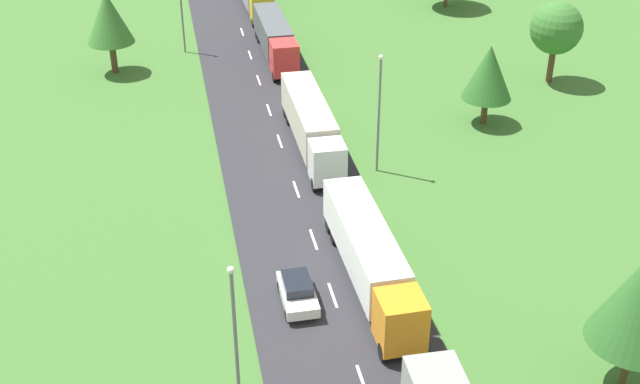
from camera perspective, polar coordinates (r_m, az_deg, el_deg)
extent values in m
cube|color=#2B2B30|center=(43.54, 2.85, -12.70)|extent=(10.00, 140.00, 0.06)
cube|color=white|center=(43.31, 2.94, -12.92)|extent=(0.16, 2.40, 0.01)
cube|color=white|center=(48.73, 0.89, -7.15)|extent=(0.16, 2.40, 0.01)
cube|color=white|center=(53.54, -0.45, -3.30)|extent=(0.16, 2.40, 0.01)
cube|color=white|center=(59.07, -1.65, 0.19)|extent=(0.16, 2.40, 0.01)
cube|color=white|center=(65.86, -2.80, 3.53)|extent=(0.16, 2.40, 0.01)
cube|color=white|center=(71.28, -3.55, 5.69)|extent=(0.16, 2.40, 0.01)
cube|color=white|center=(77.42, -4.26, 7.72)|extent=(0.16, 2.40, 0.01)
cube|color=white|center=(83.56, -4.86, 9.44)|extent=(0.16, 2.40, 0.01)
cube|color=white|center=(90.07, -5.41, 10.97)|extent=(0.16, 2.40, 0.01)
cube|color=orange|center=(44.04, 5.58, -8.82)|extent=(2.49, 2.51, 2.90)
cube|color=black|center=(42.86, 6.08, -9.24)|extent=(2.10, 0.15, 1.28)
cube|color=white|center=(49.53, 3.09, -3.50)|extent=(2.74, 11.45, 2.64)
cube|color=black|center=(50.39, 3.04, -4.93)|extent=(1.13, 10.84, 0.24)
cylinder|color=black|center=(44.81, 7.02, -10.54)|extent=(0.37, 1.01, 1.00)
cylinder|color=black|center=(44.27, 4.40, -10.97)|extent=(0.37, 1.01, 1.00)
cylinder|color=black|center=(53.40, 3.17, -2.81)|extent=(0.37, 1.01, 1.00)
cylinder|color=black|center=(52.95, 0.98, -3.08)|extent=(0.37, 1.01, 1.00)
cylinder|color=black|center=(54.51, 2.80, -2.05)|extent=(0.37, 1.01, 1.00)
cylinder|color=black|center=(54.07, 0.65, -2.30)|extent=(0.37, 1.01, 1.00)
cube|color=white|center=(58.64, 0.52, 2.11)|extent=(2.45, 2.36, 2.86)
cube|color=black|center=(57.43, 0.74, 2.05)|extent=(2.10, 0.11, 1.26)
cube|color=beige|center=(64.89, -0.80, 5.31)|extent=(2.54, 11.50, 2.83)
cube|color=black|center=(65.59, -0.79, 4.03)|extent=(0.93, 10.93, 0.24)
cylinder|color=black|center=(59.03, 1.62, 0.72)|extent=(0.35, 1.00, 1.00)
cylinder|color=black|center=(58.64, -0.38, 0.52)|extent=(0.35, 1.00, 1.00)
cylinder|color=black|center=(68.86, -0.46, 5.28)|extent=(0.35, 1.00, 1.00)
cylinder|color=black|center=(68.54, -2.20, 5.13)|extent=(0.35, 1.00, 1.00)
cylinder|color=black|center=(70.09, -0.68, 5.75)|extent=(0.35, 1.00, 1.00)
cylinder|color=black|center=(69.77, -2.38, 5.60)|extent=(0.35, 1.00, 1.00)
cube|color=red|center=(77.08, -2.49, 9.26)|extent=(2.46, 2.79, 2.97)
cube|color=black|center=(75.67, -2.33, 9.29)|extent=(2.10, 0.11, 1.31)
cube|color=#4C5156|center=(83.44, -3.28, 11.04)|extent=(2.56, 10.35, 2.71)
cube|color=black|center=(83.97, -3.25, 10.03)|extent=(0.96, 9.83, 0.24)
cylinder|color=black|center=(77.15, -1.60, 8.11)|extent=(0.36, 1.00, 1.00)
cylinder|color=black|center=(76.85, -3.16, 7.99)|extent=(0.36, 1.00, 1.00)
cylinder|color=black|center=(87.03, -2.86, 10.72)|extent=(0.36, 1.00, 1.00)
cylinder|color=black|center=(86.76, -4.26, 10.61)|extent=(0.36, 1.00, 1.00)
cylinder|color=black|center=(88.19, -2.99, 10.98)|extent=(0.36, 1.00, 1.00)
cylinder|color=black|center=(87.92, -4.37, 10.87)|extent=(0.36, 1.00, 1.00)
cube|color=yellow|center=(91.47, -4.04, 12.68)|extent=(2.50, 2.31, 3.06)
cube|color=black|center=(90.31, -3.94, 12.81)|extent=(2.10, 0.16, 1.35)
cube|color=black|center=(98.80, -4.71, 13.13)|extent=(1.21, 11.10, 0.24)
cylinder|color=black|center=(91.58, -3.28, 11.71)|extent=(0.38, 1.01, 1.00)
cylinder|color=black|center=(91.28, -4.61, 11.60)|extent=(0.38, 1.01, 1.00)
cube|color=white|center=(47.77, -1.55, -7.07)|extent=(1.90, 4.01, 0.65)
cube|color=black|center=(47.56, -1.60, -6.34)|extent=(1.60, 2.25, 0.58)
cylinder|color=black|center=(47.04, -0.23, -8.26)|extent=(0.22, 0.64, 0.64)
cylinder|color=black|center=(46.81, -2.28, -8.50)|extent=(0.22, 0.64, 0.64)
cylinder|color=black|center=(49.16, -0.85, -6.31)|extent=(0.22, 0.64, 0.64)
cylinder|color=black|center=(48.94, -2.80, -6.54)|extent=(0.22, 0.64, 0.64)
cylinder|color=slate|center=(38.99, -5.83, -10.62)|extent=(0.18, 0.18, 8.52)
sphere|color=silver|center=(36.28, -6.19, -5.39)|extent=(0.36, 0.36, 0.36)
cylinder|color=slate|center=(59.78, 4.09, 5.22)|extent=(0.18, 0.18, 8.85)
sphere|color=silver|center=(58.00, 4.25, 9.28)|extent=(0.36, 0.36, 0.36)
cylinder|color=slate|center=(84.14, -9.51, 11.82)|extent=(0.18, 0.18, 7.14)
cylinder|color=#513823|center=(44.78, 20.45, -11.03)|extent=(0.38, 0.38, 3.05)
cylinder|color=#513823|center=(81.08, -14.10, 9.03)|extent=(0.61, 0.61, 2.97)
cone|color=#38702D|center=(79.80, -14.45, 11.63)|extent=(4.39, 4.39, 4.83)
cylinder|color=#513823|center=(79.39, 15.69, 8.50)|extent=(0.57, 0.57, 3.36)
sphere|color=#38702D|center=(78.23, 16.05, 10.85)|extent=(4.72, 4.72, 4.72)
cylinder|color=#513823|center=(69.86, 11.30, 5.57)|extent=(0.52, 0.52, 2.27)
cone|color=#2D6628|center=(68.55, 11.59, 8.14)|extent=(4.10, 4.10, 4.51)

